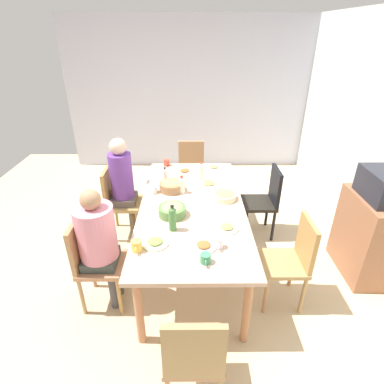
# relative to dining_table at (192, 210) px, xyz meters

# --- Properties ---
(ground_plane) EXTENTS (6.85, 6.85, 0.00)m
(ground_plane) POSITION_rel_dining_table_xyz_m (0.00, 0.00, -0.68)
(ground_plane) COLOR #C9B28B
(wall_left) EXTENTS (0.12, 4.40, 2.60)m
(wall_left) POSITION_rel_dining_table_xyz_m (-2.92, 0.00, 0.62)
(wall_left) COLOR silver
(wall_left) RESTS_ON ground_plane
(dining_table) EXTENTS (2.22, 1.07, 0.75)m
(dining_table) POSITION_rel_dining_table_xyz_m (0.00, 0.00, 0.00)
(dining_table) COLOR #CEAD94
(dining_table) RESTS_ON ground_plane
(chair_0) EXTENTS (0.40, 0.40, 0.90)m
(chair_0) POSITION_rel_dining_table_xyz_m (-0.56, 0.91, -0.17)
(chair_0) COLOR black
(chair_0) RESTS_ON ground_plane
(chair_1) EXTENTS (0.40, 0.40, 0.90)m
(chair_1) POSITION_rel_dining_table_xyz_m (-0.56, -0.91, -0.17)
(chair_1) COLOR #A3884F
(chair_1) RESTS_ON ground_plane
(person_1) EXTENTS (0.30, 0.30, 1.28)m
(person_1) POSITION_rel_dining_table_xyz_m (-0.56, -0.82, 0.07)
(person_1) COLOR #4F4E3B
(person_1) RESTS_ON ground_plane
(chair_2) EXTENTS (0.40, 0.40, 0.90)m
(chair_2) POSITION_rel_dining_table_xyz_m (0.56, -0.91, -0.17)
(chair_2) COLOR tan
(chair_2) RESTS_ON ground_plane
(person_2) EXTENTS (0.34, 0.34, 1.21)m
(person_2) POSITION_rel_dining_table_xyz_m (0.56, -0.82, 0.05)
(person_2) COLOR #47463C
(person_2) RESTS_ON ground_plane
(chair_3) EXTENTS (0.40, 0.40, 0.90)m
(chair_3) POSITION_rel_dining_table_xyz_m (-1.49, 0.00, -0.17)
(chair_3) COLOR #AA7757
(chair_3) RESTS_ON ground_plane
(chair_4) EXTENTS (0.40, 0.40, 0.90)m
(chair_4) POSITION_rel_dining_table_xyz_m (1.49, 0.00, -0.17)
(chair_4) COLOR #AF7E58
(chair_4) RESTS_ON ground_plane
(chair_5) EXTENTS (0.40, 0.40, 0.90)m
(chair_5) POSITION_rel_dining_table_xyz_m (0.56, 0.91, -0.17)
(chair_5) COLOR #A68551
(chair_5) RESTS_ON ground_plane
(plate_0) EXTENTS (0.23, 0.23, 0.04)m
(plate_0) POSITION_rel_dining_table_xyz_m (0.65, -0.31, 0.08)
(plate_0) COLOR silver
(plate_0) RESTS_ON dining_table
(plate_1) EXTENTS (0.25, 0.25, 0.04)m
(plate_1) POSITION_rel_dining_table_xyz_m (-0.46, 0.20, 0.08)
(plate_1) COLOR white
(plate_1) RESTS_ON dining_table
(plate_2) EXTENTS (0.22, 0.22, 0.04)m
(plate_2) POSITION_rel_dining_table_xyz_m (-0.94, 0.29, 0.08)
(plate_2) COLOR white
(plate_2) RESTS_ON dining_table
(plate_3) EXTENTS (0.21, 0.21, 0.04)m
(plate_3) POSITION_rel_dining_table_xyz_m (0.44, 0.31, 0.08)
(plate_3) COLOR silver
(plate_3) RESTS_ON dining_table
(plate_4) EXTENTS (0.22, 0.22, 0.04)m
(plate_4) POSITION_rel_dining_table_xyz_m (-0.82, -0.09, 0.08)
(plate_4) COLOR #EFE9C9
(plate_4) RESTS_ON dining_table
(plate_5) EXTENTS (0.21, 0.21, 0.04)m
(plate_5) POSITION_rel_dining_table_xyz_m (0.70, 0.09, 0.08)
(plate_5) COLOR silver
(plate_5) RESTS_ON dining_table
(bowl_0) EXTENTS (0.27, 0.27, 0.11)m
(bowl_0) POSITION_rel_dining_table_xyz_m (0.20, -0.19, 0.12)
(bowl_0) COLOR #548242
(bowl_0) RESTS_ON dining_table
(bowl_1) EXTENTS (0.26, 0.26, 0.08)m
(bowl_1) POSITION_rel_dining_table_xyz_m (-0.13, 0.35, 0.11)
(bowl_1) COLOR beige
(bowl_1) RESTS_ON dining_table
(bowl_2) EXTENTS (0.27, 0.27, 0.11)m
(bowl_2) POSITION_rel_dining_table_xyz_m (-0.32, -0.23, 0.12)
(bowl_2) COLOR #956C47
(bowl_2) RESTS_ON dining_table
(cup_0) EXTENTS (0.12, 0.08, 0.08)m
(cup_0) POSITION_rel_dining_table_xyz_m (0.89, 0.10, 0.11)
(cup_0) COLOR #3F9060
(cup_0) RESTS_ON dining_table
(cup_1) EXTENTS (0.12, 0.09, 0.08)m
(cup_1) POSITION_rel_dining_table_xyz_m (-0.27, -0.42, 0.11)
(cup_1) COLOR white
(cup_1) RESTS_ON dining_table
(cup_2) EXTENTS (0.11, 0.07, 0.10)m
(cup_2) POSITION_rel_dining_table_xyz_m (0.70, 0.21, 0.12)
(cup_2) COLOR white
(cup_2) RESTS_ON dining_table
(cup_3) EXTENTS (0.11, 0.08, 0.08)m
(cup_3) POSITION_rel_dining_table_xyz_m (-1.04, -0.33, 0.11)
(cup_3) COLOR #C44B36
(cup_3) RESTS_ON dining_table
(cup_4) EXTENTS (0.12, 0.09, 0.10)m
(cup_4) POSITION_rel_dining_table_xyz_m (0.74, -0.45, 0.12)
(cup_4) COLOR #E5BF4D
(cup_4) RESTS_ON dining_table
(bottle_0) EXTENTS (0.07, 0.07, 0.25)m
(bottle_0) POSITION_rel_dining_table_xyz_m (0.45, -0.18, 0.19)
(bottle_0) COLOR #437D3E
(bottle_0) RESTS_ON dining_table
(bottle_1) EXTENTS (0.05, 0.05, 0.18)m
(bottle_1) POSITION_rel_dining_table_xyz_m (-0.55, -0.32, 0.15)
(bottle_1) COLOR silver
(bottle_1) RESTS_ON dining_table
(bottle_2) EXTENTS (0.05, 0.05, 0.23)m
(bottle_2) POSITION_rel_dining_table_xyz_m (-0.57, 0.11, 0.18)
(bottle_2) COLOR silver
(bottle_2) RESTS_ON dining_table
(bottle_3) EXTENTS (0.07, 0.07, 0.20)m
(bottle_3) POSITION_rel_dining_table_xyz_m (-0.27, -0.11, 0.16)
(bottle_3) COLOR white
(bottle_3) RESTS_ON dining_table
(side_cabinet) EXTENTS (0.70, 0.44, 0.90)m
(side_cabinet) POSITION_rel_dining_table_xyz_m (0.16, 1.84, -0.23)
(side_cabinet) COLOR #955E3F
(side_cabinet) RESTS_ON ground_plane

